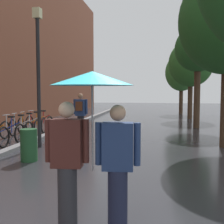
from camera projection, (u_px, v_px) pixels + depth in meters
kerb_strip at (68, 127)px, 14.10m from camera, size 0.30×36.00×0.12m
street_tree_2 at (198, 50)px, 13.77m from camera, size 2.24×2.24×5.04m
street_tree_3 at (191, 64)px, 18.43m from camera, size 2.89×2.89×5.15m
street_tree_4 at (181, 73)px, 22.72m from camera, size 2.59×2.59×4.82m
parked_bicycle_3 at (7, 132)px, 10.07m from camera, size 1.10×0.73×0.96m
parked_bicycle_4 at (17, 130)px, 10.76m from camera, size 1.13×0.77×0.96m
parked_bicycle_5 at (25, 127)px, 11.50m from camera, size 1.13×0.79×0.96m
parked_bicycle_6 at (32, 125)px, 12.29m from camera, size 1.14×0.80×0.96m
parked_bicycle_7 at (39, 123)px, 13.05m from camera, size 1.13×0.79×0.96m
couple_under_umbrella at (92, 127)px, 3.68m from camera, size 1.26×1.08×2.10m
street_lamp_post at (38, 67)px, 9.09m from camera, size 0.24×0.24×4.47m
litter_bin at (29, 145)px, 7.44m from camera, size 0.44×0.44×0.85m
pedestrian_walking_midground at (80, 114)px, 11.17m from camera, size 0.59×0.35×1.75m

